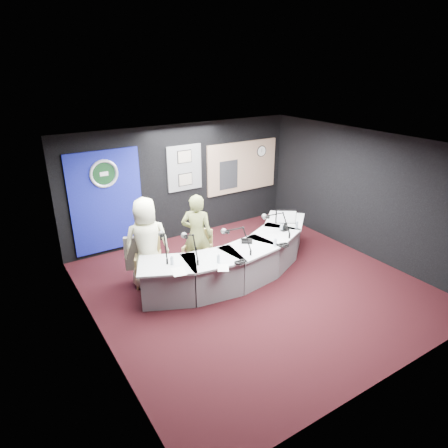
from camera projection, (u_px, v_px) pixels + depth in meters
ground at (254, 286)px, 7.93m from camera, size 6.00×6.00×0.00m
ceiling at (259, 145)px, 6.86m from camera, size 6.00×6.00×0.02m
wall_back at (183, 182)px, 9.74m from camera, size 6.00×0.02×2.80m
wall_front at (398, 295)px, 5.06m from camera, size 6.00×0.02×2.80m
wall_left at (94, 261)px, 5.91m from camera, size 0.02×6.00×2.80m
wall_right at (364, 194)px, 8.88m from camera, size 0.02×6.00×2.80m
broadcast_desk at (237, 259)px, 8.19m from camera, size 4.50×1.90×0.75m
backdrop_panel at (107, 202)px, 8.83m from camera, size 1.60×0.05×2.30m
agency_seal at (104, 174)px, 8.55m from camera, size 0.63×0.07×0.63m
seal_center at (104, 174)px, 8.55m from camera, size 0.48×0.01×0.48m
pinboard at (184, 168)px, 9.60m from camera, size 0.90×0.04×1.10m
framed_photo_upper at (185, 157)px, 9.47m from camera, size 0.34×0.02×0.27m
framed_photo_lower at (186, 179)px, 9.69m from camera, size 0.34×0.02×0.27m
booth_window_frame at (242, 167)px, 10.52m from camera, size 2.12×0.06×1.32m
booth_glow at (242, 167)px, 10.51m from camera, size 2.00×0.02×1.20m
equipment_rack at (229, 175)px, 10.33m from camera, size 0.55×0.02×0.75m
wall_clock at (262, 151)px, 10.66m from camera, size 0.28×0.01×0.28m
armchair_left at (149, 265)px, 7.85m from camera, size 0.63×0.63×0.85m
armchair_right at (197, 251)px, 8.19m from camera, size 0.82×0.82×1.05m
draped_jacket at (138, 253)px, 7.89m from camera, size 0.49×0.30×0.70m
person_man at (147, 243)px, 7.67m from camera, size 0.99×0.76×1.81m
person_woman at (197, 236)px, 8.06m from camera, size 0.76×0.73×1.75m
computer_monitor at (285, 217)px, 8.50m from camera, size 0.38×0.27×0.30m
desk_phone at (247, 241)px, 8.05m from camera, size 0.27×0.26×0.05m
headphones_near at (284, 245)px, 7.91m from camera, size 0.24×0.24×0.04m
headphones_far at (240, 262)px, 7.24m from camera, size 0.19×0.19×0.03m
paper_stack at (179, 272)px, 6.94m from camera, size 0.29×0.37×0.00m
notepad at (223, 268)px, 7.07m from camera, size 0.31×0.33×0.00m
boom_mic_a at (164, 242)px, 7.36m from camera, size 0.28×0.72×0.60m
boom_mic_b at (191, 243)px, 7.30m from camera, size 0.17×0.74×0.60m
boom_mic_c at (237, 237)px, 7.58m from camera, size 0.36×0.69×0.60m
boom_mic_d at (277, 221)px, 8.30m from camera, size 0.34×0.70×0.60m
water_bottles at (245, 243)px, 7.80m from camera, size 3.08×0.61×0.18m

